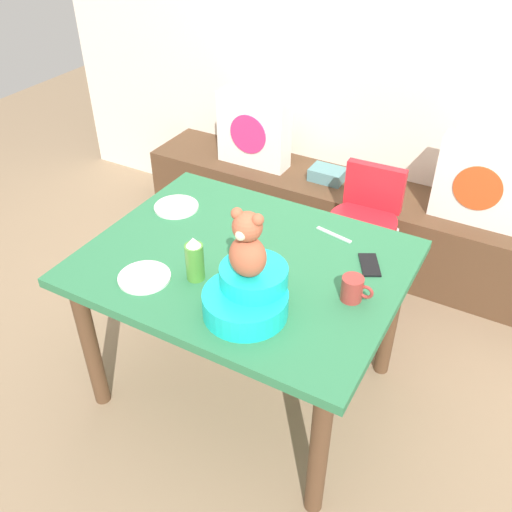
{
  "coord_description": "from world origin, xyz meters",
  "views": [
    {
      "loc": [
        0.9,
        -1.52,
        2.07
      ],
      "look_at": [
        0.0,
        0.1,
        0.69
      ],
      "focal_mm": 39.12,
      "sensor_mm": 36.0,
      "label": 1
    }
  ],
  "objects_px": {
    "highchair": "(363,224)",
    "dinner_plate_far": "(176,207)",
    "pillow_floral_left": "(254,130)",
    "cell_phone": "(370,265)",
    "coffee_mug": "(353,289)",
    "dinner_plate_near": "(144,277)",
    "teddy_bear": "(247,246)",
    "dining_table": "(244,279)",
    "book_stack": "(327,174)",
    "infant_seat_teal": "(248,294)",
    "pillow_floral_right": "(481,182)",
    "ketchup_bottle": "(195,259)"
  },
  "relations": [
    {
      "from": "dinner_plate_near",
      "to": "dinner_plate_far",
      "type": "bearing_deg",
      "value": 112.12
    },
    {
      "from": "highchair",
      "to": "dinner_plate_far",
      "type": "distance_m",
      "value": 0.95
    },
    {
      "from": "book_stack",
      "to": "ketchup_bottle",
      "type": "relative_size",
      "value": 1.08
    },
    {
      "from": "highchair",
      "to": "dinner_plate_near",
      "type": "height_order",
      "value": "highchair"
    },
    {
      "from": "pillow_floral_left",
      "to": "ketchup_bottle",
      "type": "xyz_separation_m",
      "value": [
        0.54,
        -1.41,
        0.15
      ]
    },
    {
      "from": "pillow_floral_right",
      "to": "ketchup_bottle",
      "type": "relative_size",
      "value": 2.38
    },
    {
      "from": "dining_table",
      "to": "dinner_plate_far",
      "type": "relative_size",
      "value": 6.21
    },
    {
      "from": "ketchup_bottle",
      "to": "dinner_plate_far",
      "type": "bearing_deg",
      "value": 133.87
    },
    {
      "from": "highchair",
      "to": "dinner_plate_near",
      "type": "xyz_separation_m",
      "value": [
        -0.5,
        -1.09,
        0.22
      ]
    },
    {
      "from": "dining_table",
      "to": "highchair",
      "type": "xyz_separation_m",
      "value": [
        0.23,
        0.8,
        -0.12
      ]
    },
    {
      "from": "pillow_floral_left",
      "to": "dinner_plate_near",
      "type": "relative_size",
      "value": 2.2
    },
    {
      "from": "dinner_plate_near",
      "to": "highchair",
      "type": "bearing_deg",
      "value": 65.57
    },
    {
      "from": "teddy_bear",
      "to": "book_stack",
      "type": "bearing_deg",
      "value": 102.0
    },
    {
      "from": "infant_seat_teal",
      "to": "ketchup_bottle",
      "type": "bearing_deg",
      "value": 167.08
    },
    {
      "from": "dinner_plate_far",
      "to": "pillow_floral_left",
      "type": "bearing_deg",
      "value": 99.79
    },
    {
      "from": "pillow_floral_left",
      "to": "dining_table",
      "type": "bearing_deg",
      "value": -62.36
    },
    {
      "from": "highchair",
      "to": "pillow_floral_right",
      "type": "bearing_deg",
      "value": 42.33
    },
    {
      "from": "highchair",
      "to": "infant_seat_teal",
      "type": "height_order",
      "value": "infant_seat_teal"
    },
    {
      "from": "teddy_bear",
      "to": "dinner_plate_far",
      "type": "bearing_deg",
      "value": 145.03
    },
    {
      "from": "pillow_floral_right",
      "to": "dining_table",
      "type": "height_order",
      "value": "pillow_floral_right"
    },
    {
      "from": "highchair",
      "to": "dining_table",
      "type": "bearing_deg",
      "value": -105.99
    },
    {
      "from": "dining_table",
      "to": "teddy_bear",
      "type": "relative_size",
      "value": 4.97
    },
    {
      "from": "pillow_floral_right",
      "to": "dining_table",
      "type": "relative_size",
      "value": 0.35
    },
    {
      "from": "pillow_floral_left",
      "to": "highchair",
      "type": "relative_size",
      "value": 0.56
    },
    {
      "from": "pillow_floral_left",
      "to": "dinner_plate_far",
      "type": "xyz_separation_m",
      "value": [
        0.18,
        -1.03,
        0.07
      ]
    },
    {
      "from": "dining_table",
      "to": "coffee_mug",
      "type": "height_order",
      "value": "coffee_mug"
    },
    {
      "from": "dining_table",
      "to": "ketchup_bottle",
      "type": "xyz_separation_m",
      "value": [
        -0.1,
        -0.19,
        0.19
      ]
    },
    {
      "from": "teddy_bear",
      "to": "coffee_mug",
      "type": "bearing_deg",
      "value": 38.06
    },
    {
      "from": "highchair",
      "to": "infant_seat_teal",
      "type": "bearing_deg",
      "value": -93.56
    },
    {
      "from": "ketchup_bottle",
      "to": "infant_seat_teal",
      "type": "bearing_deg",
      "value": -12.92
    },
    {
      "from": "dining_table",
      "to": "infant_seat_teal",
      "type": "height_order",
      "value": "infant_seat_teal"
    },
    {
      "from": "dining_table",
      "to": "infant_seat_teal",
      "type": "relative_size",
      "value": 3.76
    },
    {
      "from": "highchair",
      "to": "dinner_plate_far",
      "type": "relative_size",
      "value": 3.95
    },
    {
      "from": "dining_table",
      "to": "dinner_plate_near",
      "type": "relative_size",
      "value": 6.21
    },
    {
      "from": "infant_seat_teal",
      "to": "ketchup_bottle",
      "type": "xyz_separation_m",
      "value": [
        -0.26,
        0.06,
        0.02
      ]
    },
    {
      "from": "coffee_mug",
      "to": "dinner_plate_near",
      "type": "relative_size",
      "value": 0.6
    },
    {
      "from": "teddy_bear",
      "to": "dinner_plate_far",
      "type": "height_order",
      "value": "teddy_bear"
    },
    {
      "from": "highchair",
      "to": "coffee_mug",
      "type": "xyz_separation_m",
      "value": [
        0.23,
        -0.82,
        0.27
      ]
    },
    {
      "from": "pillow_floral_left",
      "to": "cell_phone",
      "type": "distance_m",
      "value": 1.49
    },
    {
      "from": "pillow_floral_right",
      "to": "cell_phone",
      "type": "xyz_separation_m",
      "value": [
        -0.24,
        -1.02,
        0.06
      ]
    },
    {
      "from": "book_stack",
      "to": "infant_seat_teal",
      "type": "distance_m",
      "value": 1.56
    },
    {
      "from": "pillow_floral_left",
      "to": "dinner_plate_near",
      "type": "bearing_deg",
      "value": -76.17
    },
    {
      "from": "highchair",
      "to": "ketchup_bottle",
      "type": "distance_m",
      "value": 1.09
    },
    {
      "from": "teddy_bear",
      "to": "cell_phone",
      "type": "distance_m",
      "value": 0.6
    },
    {
      "from": "teddy_bear",
      "to": "coffee_mug",
      "type": "distance_m",
      "value": 0.44
    },
    {
      "from": "dining_table",
      "to": "dinner_plate_near",
      "type": "distance_m",
      "value": 0.41
    },
    {
      "from": "cell_phone",
      "to": "highchair",
      "type": "bearing_deg",
      "value": 81.89
    },
    {
      "from": "book_stack",
      "to": "ketchup_bottle",
      "type": "bearing_deg",
      "value": -87.84
    },
    {
      "from": "pillow_floral_left",
      "to": "coffee_mug",
      "type": "height_order",
      "value": "pillow_floral_left"
    },
    {
      "from": "coffee_mug",
      "to": "pillow_floral_right",
      "type": "bearing_deg",
      "value": 79.74
    }
  ]
}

